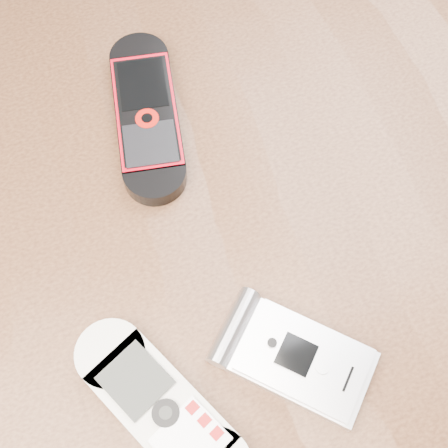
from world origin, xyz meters
TOP-DOWN VIEW (x-y plane):
  - ground at (0.00, 0.00)m, footprint 4.00×4.00m
  - table at (0.00, 0.00)m, footprint 1.20×0.80m
  - nokia_white at (-0.08, -0.11)m, footprint 0.11×0.16m
  - nokia_black_red at (-0.02, 0.12)m, footprint 0.08×0.17m
  - motorola_razr at (0.02, -0.11)m, footprint 0.12×0.12m

SIDE VIEW (x-z plane):
  - ground at x=0.00m, z-range 0.00..0.00m
  - table at x=0.00m, z-range 0.27..1.02m
  - nokia_black_red at x=-0.02m, z-range 0.75..0.77m
  - nokia_white at x=-0.08m, z-range 0.75..0.77m
  - motorola_razr at x=0.02m, z-range 0.75..0.77m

